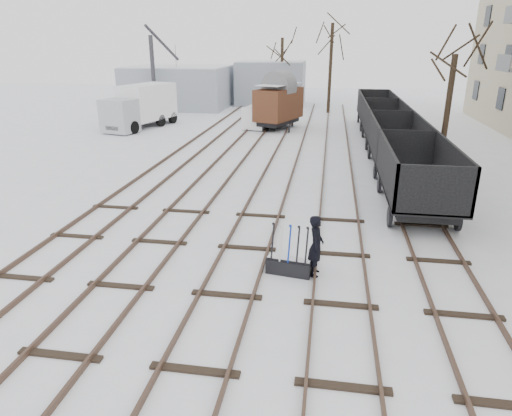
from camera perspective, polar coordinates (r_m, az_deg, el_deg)
The scene contains 17 objects.
ground at distance 12.41m, azimuth -3.68°, elevation -10.91°, with size 120.00×120.00×0.00m, color white.
tracks at distance 24.97m, azimuth 3.22°, elevation 5.39°, with size 13.90×52.00×0.16m.
shed_left at distance 49.06m, azimuth -9.56°, elevation 14.72°, with size 10.00×8.00×4.10m.
shed_right at distance 50.94m, azimuth 1.92°, elevation 15.38°, with size 7.00×6.00×4.50m.
ground_frame at distance 13.37m, azimuth 4.13°, elevation -7.12°, with size 1.35×0.62×1.49m.
worker at distance 13.15m, azimuth 7.51°, elevation -4.69°, with size 0.66×0.44×1.82m, color black.
freight_wagon_a at distance 19.26m, azimuth 19.38°, elevation 2.71°, with size 2.59×6.47×2.64m.
freight_wagon_b at distance 25.38m, azimuth 17.09°, elevation 6.96°, with size 2.59×6.47×2.64m.
freight_wagon_c at distance 31.61m, azimuth 15.68°, elevation 9.54°, with size 2.59×6.47×2.64m.
freight_wagon_d at distance 37.90m, azimuth 14.72°, elevation 11.27°, with size 2.59×6.47×2.64m.
box_van_wagon at distance 35.86m, azimuth 2.86°, elevation 12.98°, with size 3.77×4.99×3.40m.
lorry at distance 37.45m, azimuth -14.18°, elevation 12.25°, with size 3.54×7.50×3.27m.
panel_van at distance 36.68m, azimuth 0.44°, elevation 11.43°, with size 2.25×4.07×1.70m.
crane at distance 45.01m, azimuth -12.49°, elevation 14.10°, with size 2.01×4.70×7.87m.
tree_near at distance 25.71m, azimuth 22.75°, elevation 10.79°, with size 0.30×0.30×5.83m, color black.
tree_far_left at distance 48.42m, azimuth 3.24°, elevation 16.48°, with size 0.30×0.30×6.78m, color black.
tree_far_right at distance 44.74m, azimuth 9.27°, elevation 16.75°, with size 0.30×0.30×8.00m, color black.
Camera 1 is at (2.46, -10.36, 6.37)m, focal length 32.00 mm.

